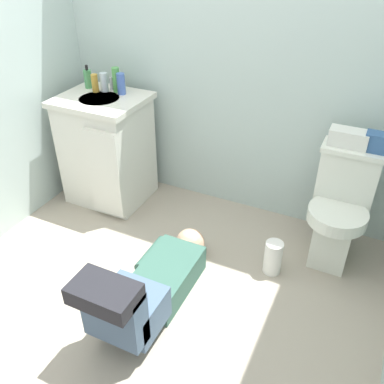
# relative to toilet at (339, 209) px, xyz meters

# --- Properties ---
(ground_plane) EXTENTS (2.99, 3.08, 0.04)m
(ground_plane) POSITION_rel_toilet_xyz_m (-0.85, -0.74, -0.39)
(ground_plane) COLOR #A59987
(wall_back) EXTENTS (2.65, 0.08, 2.40)m
(wall_back) POSITION_rel_toilet_xyz_m (-0.85, 0.34, 0.83)
(wall_back) COLOR #B0C5BF
(wall_back) RESTS_ON ground_plane
(toilet) EXTENTS (0.36, 0.46, 0.75)m
(toilet) POSITION_rel_toilet_xyz_m (0.00, 0.00, 0.00)
(toilet) COLOR silver
(toilet) RESTS_ON ground_plane
(vanity_cabinet) EXTENTS (0.60, 0.53, 0.82)m
(vanity_cabinet) POSITION_rel_toilet_xyz_m (-1.69, -0.04, 0.05)
(vanity_cabinet) COLOR silver
(vanity_cabinet) RESTS_ON ground_plane
(faucet) EXTENTS (0.02, 0.02, 0.10)m
(faucet) POSITION_rel_toilet_xyz_m (-1.69, 0.11, 0.50)
(faucet) COLOR silver
(faucet) RESTS_ON vanity_cabinet
(person_plumber) EXTENTS (0.39, 1.06, 0.52)m
(person_plumber) POSITION_rel_toilet_xyz_m (-0.84, -0.91, -0.19)
(person_plumber) COLOR #33594C
(person_plumber) RESTS_ON ground_plane
(tissue_box) EXTENTS (0.22, 0.11, 0.10)m
(tissue_box) POSITION_rel_toilet_xyz_m (-0.05, 0.09, 0.43)
(tissue_box) COLOR silver
(tissue_box) RESTS_ON toilet
(toiletry_bag) EXTENTS (0.12, 0.09, 0.11)m
(toiletry_bag) POSITION_rel_toilet_xyz_m (0.10, 0.09, 0.44)
(toiletry_bag) COLOR #33598C
(toiletry_bag) RESTS_ON toilet
(soap_dispenser) EXTENTS (0.06, 0.06, 0.17)m
(soap_dispenser) POSITION_rel_toilet_xyz_m (-1.88, 0.09, 0.52)
(soap_dispenser) COLOR #499358
(soap_dispenser) RESTS_ON vanity_cabinet
(bottle_amber) EXTENTS (0.05, 0.05, 0.13)m
(bottle_amber) POSITION_rel_toilet_xyz_m (-1.79, 0.04, 0.52)
(bottle_amber) COLOR gold
(bottle_amber) RESTS_ON vanity_cabinet
(bottle_clear) EXTENTS (0.05, 0.05, 0.13)m
(bottle_clear) POSITION_rel_toilet_xyz_m (-1.73, 0.08, 0.52)
(bottle_clear) COLOR silver
(bottle_clear) RESTS_ON vanity_cabinet
(bottle_green) EXTENTS (0.05, 0.05, 0.17)m
(bottle_green) POSITION_rel_toilet_xyz_m (-1.65, 0.11, 0.54)
(bottle_green) COLOR #51A14E
(bottle_green) RESTS_ON vanity_cabinet
(bottle_blue) EXTENTS (0.06, 0.06, 0.15)m
(bottle_blue) POSITION_rel_toilet_xyz_m (-1.59, 0.08, 0.53)
(bottle_blue) COLOR #4667B9
(bottle_blue) RESTS_ON vanity_cabinet
(paper_towel_roll) EXTENTS (0.11, 0.11, 0.23)m
(paper_towel_roll) POSITION_rel_toilet_xyz_m (-0.30, -0.32, -0.25)
(paper_towel_roll) COLOR white
(paper_towel_roll) RESTS_ON ground_plane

